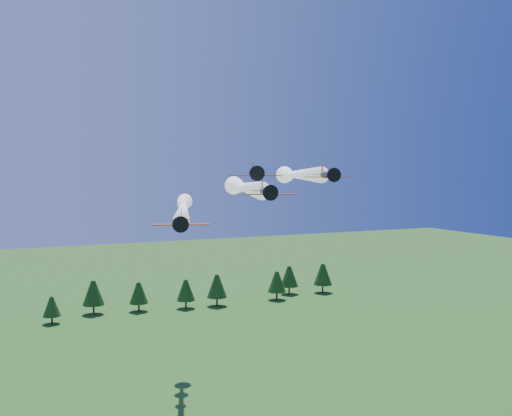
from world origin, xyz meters
name	(u,v)px	position (x,y,z in m)	size (l,w,h in m)	color
plane_lead	(243,187)	(4.37, 15.53, 43.96)	(17.59, 45.44, 3.70)	black
plane_left	(183,208)	(-0.17, 36.64, 39.17)	(23.57, 60.21, 3.70)	black
plane_right	(296,174)	(17.57, 20.49, 46.15)	(18.20, 44.55, 3.70)	black
plane_slot	(255,173)	(2.38, 6.32, 46.37)	(8.49, 9.49, 3.00)	black
treeline	(137,292)	(6.54, 110.78, 6.62)	(168.28, 17.04, 11.28)	#382314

